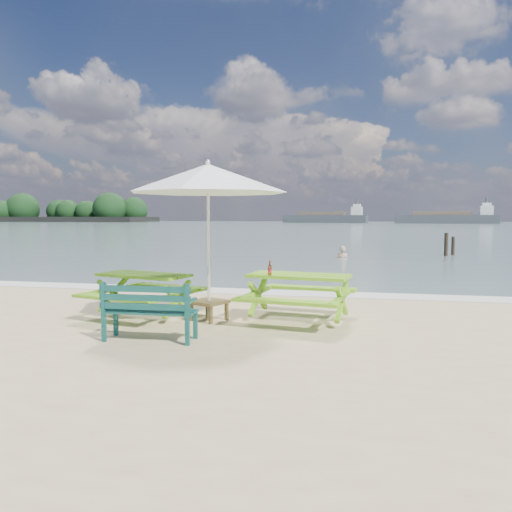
% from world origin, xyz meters
% --- Properties ---
extents(sea, '(300.00, 300.00, 0.00)m').
position_xyz_m(sea, '(0.00, 85.00, 0.00)').
color(sea, slate).
rests_on(sea, ground).
extents(foam_strip, '(22.00, 0.90, 0.01)m').
position_xyz_m(foam_strip, '(0.00, 4.60, 0.01)').
color(foam_strip, silver).
rests_on(foam_strip, ground).
extents(island_headland, '(90.00, 22.00, 7.60)m').
position_xyz_m(island_headland, '(-110.00, 140.00, 3.26)').
color(island_headland, black).
rests_on(island_headland, ground).
extents(picnic_table_left, '(2.05, 2.19, 0.79)m').
position_xyz_m(picnic_table_left, '(-1.32, 1.29, 0.38)').
color(picnic_table_left, '#5A9716').
rests_on(picnic_table_left, ground).
extents(picnic_table_right, '(1.97, 2.14, 0.82)m').
position_xyz_m(picnic_table_right, '(1.46, 1.50, 0.39)').
color(picnic_table_right, '#68A619').
rests_on(picnic_table_right, ground).
extents(park_bench, '(1.37, 0.52, 0.83)m').
position_xyz_m(park_bench, '(-0.50, -0.28, 0.26)').
color(park_bench, '#0E3D39').
rests_on(park_bench, ground).
extents(side_table, '(0.72, 0.72, 0.36)m').
position_xyz_m(side_table, '(-0.08, 1.23, 0.19)').
color(side_table, brown).
rests_on(side_table, ground).
extents(patio_umbrella, '(3.58, 3.58, 2.71)m').
position_xyz_m(patio_umbrella, '(-0.08, 1.23, 2.46)').
color(patio_umbrella, silver).
rests_on(patio_umbrella, ground).
extents(beer_bottle, '(0.07, 0.07, 0.26)m').
position_xyz_m(beer_bottle, '(0.99, 1.26, 0.90)').
color(beer_bottle, '#964415').
rests_on(beer_bottle, picnic_table_right).
extents(swimmer, '(0.63, 0.45, 1.62)m').
position_xyz_m(swimmer, '(1.64, 15.15, -0.29)').
color(swimmer, tan).
rests_on(swimmer, ground).
extents(mooring_pilings, '(0.56, 0.76, 1.26)m').
position_xyz_m(mooring_pilings, '(6.39, 17.32, 0.39)').
color(mooring_pilings, black).
rests_on(mooring_pilings, ground).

